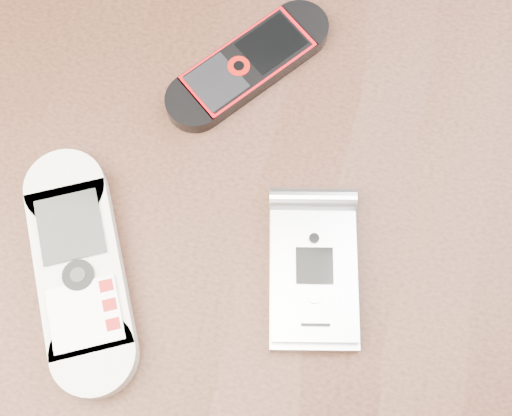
# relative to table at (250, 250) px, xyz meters

# --- Properties ---
(ground) EXTENTS (4.00, 4.00, 0.00)m
(ground) POSITION_rel_table_xyz_m (0.00, 0.00, -0.64)
(ground) COLOR #472B19
(ground) RESTS_ON ground
(table) EXTENTS (1.20, 0.80, 0.75)m
(table) POSITION_rel_table_xyz_m (0.00, 0.00, 0.00)
(table) COLOR black
(table) RESTS_ON ground
(nokia_white) EXTENTS (0.12, 0.18, 0.02)m
(nokia_white) POSITION_rel_table_xyz_m (-0.10, -0.06, 0.12)
(nokia_white) COLOR silver
(nokia_white) RESTS_ON table
(nokia_black_red) EXTENTS (0.13, 0.14, 0.01)m
(nokia_black_red) POSITION_rel_table_xyz_m (-0.02, 0.11, 0.11)
(nokia_black_red) COLOR black
(nokia_black_red) RESTS_ON table
(motorola_razr) EXTENTS (0.08, 0.13, 0.02)m
(motorola_razr) POSITION_rel_table_xyz_m (0.05, -0.04, 0.11)
(motorola_razr) COLOR silver
(motorola_razr) RESTS_ON table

